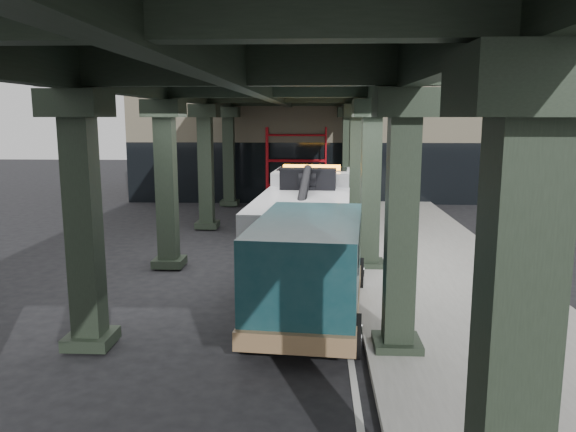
# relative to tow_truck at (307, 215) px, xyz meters

# --- Properties ---
(ground) EXTENTS (90.00, 90.00, 0.00)m
(ground) POSITION_rel_tow_truck_xyz_m (-0.75, -3.07, -1.48)
(ground) COLOR black
(ground) RESTS_ON ground
(sidewalk) EXTENTS (5.00, 40.00, 0.15)m
(sidewalk) POSITION_rel_tow_truck_xyz_m (3.75, -1.07, -1.40)
(sidewalk) COLOR gray
(sidewalk) RESTS_ON ground
(lane_stripe) EXTENTS (0.12, 38.00, 0.01)m
(lane_stripe) POSITION_rel_tow_truck_xyz_m (0.95, -1.07, -1.47)
(lane_stripe) COLOR silver
(lane_stripe) RESTS_ON ground
(viaduct) EXTENTS (7.40, 32.00, 6.40)m
(viaduct) POSITION_rel_tow_truck_xyz_m (-1.15, -1.07, 3.98)
(viaduct) COLOR black
(viaduct) RESTS_ON ground
(building) EXTENTS (22.00, 10.00, 8.00)m
(building) POSITION_rel_tow_truck_xyz_m (1.25, 16.93, 2.52)
(building) COLOR #C6B793
(building) RESTS_ON ground
(scaffolding) EXTENTS (3.08, 0.88, 4.00)m
(scaffolding) POSITION_rel_tow_truck_xyz_m (-0.75, 11.58, 0.63)
(scaffolding) COLOR #B80E17
(scaffolding) RESTS_ON ground
(tow_truck) EXTENTS (3.20, 9.40, 3.03)m
(tow_truck) POSITION_rel_tow_truck_xyz_m (0.00, 0.00, 0.00)
(tow_truck) COLOR black
(tow_truck) RESTS_ON ground
(towed_van) EXTENTS (2.80, 6.04, 2.38)m
(towed_van) POSITION_rel_tow_truck_xyz_m (0.16, -5.33, -0.20)
(towed_van) COLOR #0F3238
(towed_van) RESTS_ON ground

